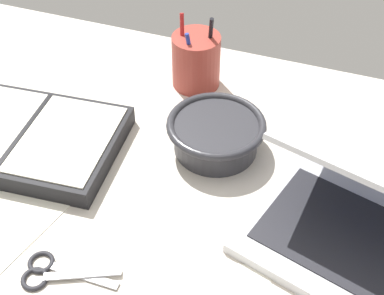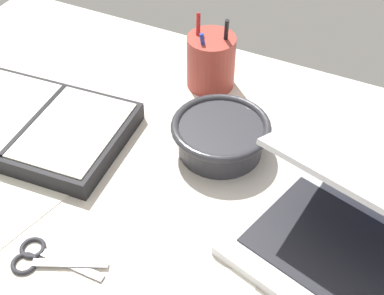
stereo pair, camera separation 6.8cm
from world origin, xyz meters
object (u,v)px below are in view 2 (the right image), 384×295
at_px(planner, 37,126).
at_px(scissors, 40,258).
at_px(laptop, 370,233).
at_px(bowl, 221,136).
at_px(pen_cup, 211,61).

distance_m(planner, scissors, 0.28).
distance_m(laptop, bowl, 0.30).
bearing_deg(bowl, laptop, -21.88).
bearing_deg(planner, pen_cup, 46.87).
distance_m(bowl, scissors, 0.36).
distance_m(pen_cup, scissors, 0.50).
xyz_separation_m(laptop, planner, (-0.59, 0.00, -0.03)).
bearing_deg(laptop, bowl, 173.58).
xyz_separation_m(bowl, planner, (-0.32, -0.11, -0.02)).
bearing_deg(bowl, pen_cup, 120.17).
height_order(bowl, planner, bowl).
bearing_deg(planner, bowl, 13.81).
bearing_deg(pen_cup, planner, -128.01).
height_order(planner, scissors, planner).
bearing_deg(bowl, scissors, -113.33).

